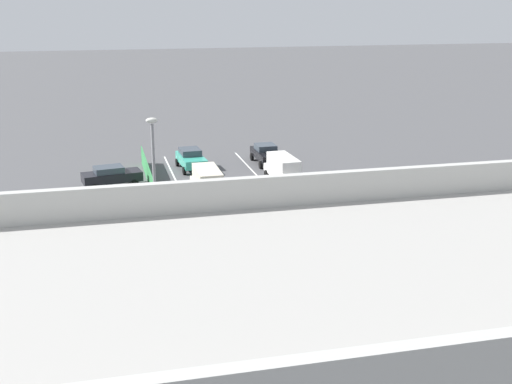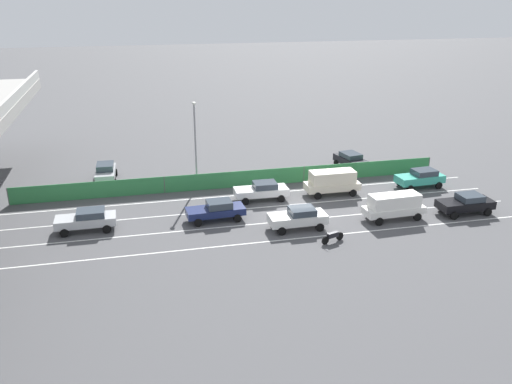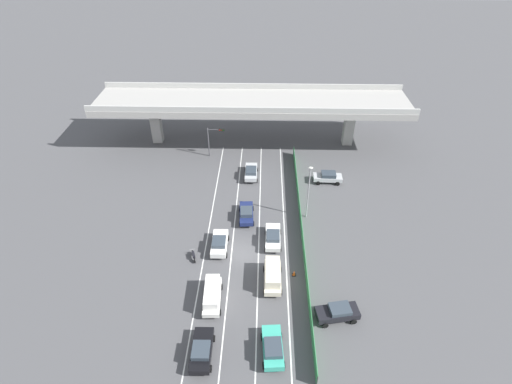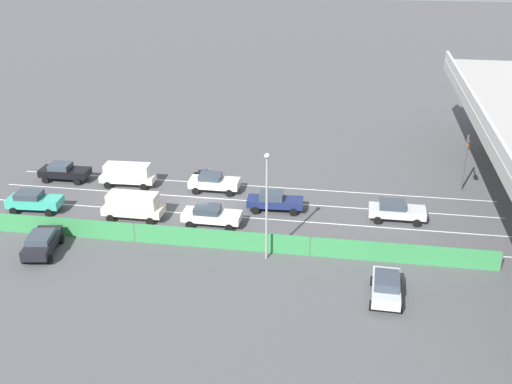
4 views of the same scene
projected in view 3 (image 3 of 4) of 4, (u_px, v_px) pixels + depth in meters
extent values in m
plane|color=#4C4C4F|center=(245.00, 254.00, 47.82)|extent=(300.00, 300.00, 0.00)
cube|color=silver|center=(208.00, 233.00, 50.79)|extent=(0.14, 43.18, 0.01)
cube|color=silver|center=(234.00, 233.00, 50.73)|extent=(0.14, 43.18, 0.01)
cube|color=silver|center=(259.00, 234.00, 50.67)|extent=(0.14, 43.18, 0.01)
cube|color=silver|center=(285.00, 234.00, 50.61)|extent=(0.14, 43.18, 0.01)
cube|color=#A09E99|center=(252.00, 103.00, 65.29)|extent=(51.38, 10.08, 1.05)
cube|color=#B2B2AD|center=(251.00, 110.00, 60.82)|extent=(51.38, 0.30, 0.90)
cube|color=#B2B2AD|center=(253.00, 86.00, 68.60)|extent=(51.38, 0.30, 0.90)
cube|color=#A09E99|center=(156.00, 124.00, 67.94)|extent=(1.63, 1.63, 6.81)
cube|color=#A09E99|center=(349.00, 126.00, 67.32)|extent=(1.63, 1.63, 6.81)
cube|color=#338447|center=(302.00, 230.00, 50.11)|extent=(0.06, 39.18, 1.53)
cylinder|color=#4C514C|center=(317.00, 382.00, 34.38)|extent=(0.10, 0.10, 1.53)
cylinder|color=#4C514C|center=(306.00, 269.00, 44.87)|extent=(0.10, 0.10, 1.53)
cylinder|color=#4C514C|center=(298.00, 198.00, 55.36)|extent=(0.10, 0.10, 1.53)
cylinder|color=#4C514C|center=(294.00, 150.00, 65.85)|extent=(0.10, 0.10, 1.53)
cube|color=beige|center=(273.00, 277.00, 43.80)|extent=(1.83, 4.83, 0.62)
cube|color=beige|center=(273.00, 272.00, 43.30)|extent=(1.61, 3.96, 1.07)
cylinder|color=black|center=(264.00, 269.00, 45.42)|extent=(0.22, 0.64, 0.64)
cylinder|color=black|center=(280.00, 269.00, 45.38)|extent=(0.22, 0.64, 0.64)
cylinder|color=black|center=(264.00, 292.00, 42.78)|extent=(0.22, 0.64, 0.64)
cylinder|color=black|center=(281.00, 292.00, 42.74)|extent=(0.22, 0.64, 0.64)
cube|color=#B7BABC|center=(251.00, 172.00, 60.59)|extent=(1.82, 4.45, 0.63)
cube|color=#333D47|center=(251.00, 171.00, 59.93)|extent=(1.60, 2.06, 0.49)
cylinder|color=black|center=(246.00, 169.00, 62.10)|extent=(0.22, 0.64, 0.64)
cylinder|color=black|center=(257.00, 169.00, 62.07)|extent=(0.22, 0.64, 0.64)
cylinder|color=black|center=(245.00, 180.00, 59.67)|extent=(0.22, 0.64, 0.64)
cylinder|color=black|center=(257.00, 180.00, 59.64)|extent=(0.22, 0.64, 0.64)
cube|color=silver|center=(212.00, 297.00, 41.70)|extent=(1.90, 4.94, 0.57)
cube|color=silver|center=(212.00, 292.00, 41.23)|extent=(1.66, 4.06, 1.02)
cylinder|color=black|center=(206.00, 287.00, 43.29)|extent=(0.25, 0.65, 0.64)
cylinder|color=black|center=(221.00, 287.00, 43.31)|extent=(0.25, 0.65, 0.64)
cylinder|color=black|center=(203.00, 313.00, 40.62)|extent=(0.25, 0.65, 0.64)
cylinder|color=black|center=(220.00, 312.00, 40.65)|extent=(0.25, 0.65, 0.64)
cube|color=navy|center=(246.00, 213.00, 52.72)|extent=(2.01, 4.67, 0.56)
cube|color=#333D47|center=(246.00, 212.00, 52.13)|extent=(1.65, 1.98, 0.55)
cylinder|color=black|center=(240.00, 209.00, 54.21)|extent=(0.25, 0.65, 0.64)
cylinder|color=black|center=(253.00, 209.00, 54.25)|extent=(0.25, 0.65, 0.64)
cylinder|color=black|center=(240.00, 224.00, 51.70)|extent=(0.25, 0.65, 0.64)
cylinder|color=black|center=(253.00, 224.00, 51.75)|extent=(0.25, 0.65, 0.64)
cube|color=teal|center=(273.00, 347.00, 36.94)|extent=(2.11, 4.48, 0.69)
cube|color=#333D47|center=(273.00, 348.00, 36.25)|extent=(1.73, 2.13, 0.50)
cylinder|color=black|center=(262.00, 337.00, 38.40)|extent=(0.26, 0.65, 0.64)
cylinder|color=black|center=(281.00, 336.00, 38.47)|extent=(0.26, 0.65, 0.64)
cylinder|color=black|center=(264.00, 366.00, 36.02)|extent=(0.26, 0.65, 0.64)
cylinder|color=black|center=(284.00, 365.00, 36.08)|extent=(0.26, 0.65, 0.64)
cube|color=black|center=(202.00, 350.00, 36.73)|extent=(1.90, 4.51, 0.65)
cube|color=#333D47|center=(201.00, 350.00, 36.09)|extent=(1.64, 1.87, 0.48)
cylinder|color=black|center=(195.00, 338.00, 38.25)|extent=(0.23, 0.64, 0.64)
cylinder|color=black|center=(214.00, 339.00, 38.24)|extent=(0.23, 0.64, 0.64)
cylinder|color=black|center=(190.00, 369.00, 35.80)|extent=(0.23, 0.64, 0.64)
cylinder|color=black|center=(210.00, 369.00, 35.78)|extent=(0.23, 0.64, 0.64)
cube|color=silver|center=(219.00, 243.00, 48.07)|extent=(1.85, 4.39, 0.68)
cube|color=#333D47|center=(219.00, 242.00, 47.44)|extent=(1.62, 1.91, 0.49)
cylinder|color=black|center=(214.00, 238.00, 49.58)|extent=(0.22, 0.64, 0.64)
cylinder|color=black|center=(228.00, 238.00, 49.55)|extent=(0.22, 0.64, 0.64)
cylinder|color=black|center=(211.00, 255.00, 47.18)|extent=(0.22, 0.64, 0.64)
cylinder|color=black|center=(226.00, 255.00, 47.16)|extent=(0.22, 0.64, 0.64)
cube|color=white|center=(273.00, 237.00, 48.99)|extent=(1.88, 4.62, 0.60)
cube|color=#333D47|center=(273.00, 236.00, 48.38)|extent=(1.62, 1.98, 0.50)
cylinder|color=black|center=(266.00, 231.00, 50.55)|extent=(0.23, 0.64, 0.64)
cylinder|color=black|center=(280.00, 232.00, 50.50)|extent=(0.23, 0.64, 0.64)
cylinder|color=black|center=(265.00, 249.00, 48.04)|extent=(0.23, 0.64, 0.64)
cylinder|color=black|center=(280.00, 249.00, 47.99)|extent=(0.23, 0.64, 0.64)
cylinder|color=black|center=(193.00, 253.00, 47.54)|extent=(0.29, 0.60, 0.60)
cylinder|color=black|center=(195.00, 260.00, 46.50)|extent=(0.29, 0.60, 0.60)
cube|color=black|center=(193.00, 255.00, 46.85)|extent=(0.56, 0.96, 0.36)
cylinder|color=#B2B2B2|center=(192.00, 249.00, 47.09)|extent=(0.58, 0.22, 0.03)
cube|color=black|center=(337.00, 313.00, 40.01)|extent=(4.57, 2.52, 0.70)
cube|color=#333D47|center=(340.00, 309.00, 39.69)|extent=(2.33, 1.92, 0.45)
cylinder|color=black|center=(325.00, 325.00, 39.42)|extent=(0.67, 0.33, 0.64)
cylinder|color=black|center=(320.00, 310.00, 40.85)|extent=(0.67, 0.33, 0.64)
cylinder|color=black|center=(354.00, 322.00, 39.77)|extent=(0.67, 0.33, 0.64)
cylinder|color=black|center=(348.00, 307.00, 41.20)|extent=(0.67, 0.33, 0.64)
cube|color=#B2B5B7|center=(328.00, 178.00, 59.44)|extent=(4.28, 1.87, 0.61)
cube|color=#333D47|center=(329.00, 174.00, 59.09)|extent=(2.16, 1.60, 0.56)
cylinder|color=black|center=(318.00, 183.00, 59.08)|extent=(0.65, 0.24, 0.64)
cylinder|color=black|center=(317.00, 177.00, 60.48)|extent=(0.65, 0.24, 0.64)
cylinder|color=black|center=(338.00, 184.00, 58.96)|extent=(0.65, 0.24, 0.64)
cylinder|color=black|center=(336.00, 177.00, 60.36)|extent=(0.65, 0.24, 0.64)
cylinder|color=#47474C|center=(208.00, 142.00, 64.43)|extent=(0.18, 0.18, 5.18)
cylinder|color=#47474C|center=(215.00, 130.00, 62.99)|extent=(2.53, 0.24, 0.12)
cube|color=black|center=(222.00, 130.00, 62.94)|extent=(0.97, 0.32, 0.32)
sphere|color=red|center=(220.00, 130.00, 62.82)|extent=(0.20, 0.20, 0.20)
sphere|color=#3B2806|center=(222.00, 130.00, 62.81)|extent=(0.20, 0.20, 0.20)
sphere|color=black|center=(223.00, 130.00, 62.79)|extent=(0.20, 0.20, 0.20)
cylinder|color=gray|center=(308.00, 194.00, 51.11)|extent=(0.16, 0.16, 7.61)
ellipsoid|color=silver|center=(311.00, 168.00, 48.74)|extent=(0.60, 0.36, 0.28)
cone|color=orange|center=(294.00, 273.00, 44.91)|extent=(0.36, 0.36, 0.65)
cube|color=black|center=(294.00, 275.00, 45.10)|extent=(0.47, 0.47, 0.03)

